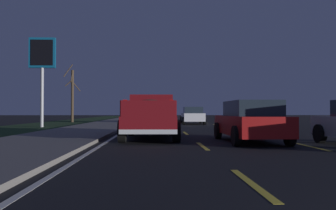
% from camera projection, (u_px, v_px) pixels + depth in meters
% --- Properties ---
extents(ground, '(144.00, 144.00, 0.00)m').
position_uv_depth(ground, '(195.00, 125.00, 27.95)').
color(ground, black).
extents(sidewalk_shoulder, '(108.00, 4.00, 0.12)m').
position_uv_depth(sidewalk_shoulder, '(107.00, 124.00, 27.70)').
color(sidewalk_shoulder, slate).
rests_on(sidewalk_shoulder, ground).
extents(grass_verge, '(108.00, 6.00, 0.01)m').
position_uv_depth(grass_verge, '(46.00, 125.00, 27.53)').
color(grass_verge, '#1E3819').
rests_on(grass_verge, ground).
extents(lane_markings, '(108.00, 7.04, 0.01)m').
position_uv_depth(lane_markings, '(159.00, 124.00, 30.89)').
color(lane_markings, yellow).
rests_on(lane_markings, ground).
extents(pickup_truck, '(5.46, 2.35, 1.87)m').
position_uv_depth(pickup_truck, '(151.00, 115.00, 14.09)').
color(pickup_truck, maroon).
rests_on(pickup_truck, ground).
extents(sedan_white, '(4.42, 2.06, 1.54)m').
position_uv_depth(sedan_white, '(192.00, 115.00, 29.89)').
color(sedan_white, silver).
rests_on(sedan_white, ground).
extents(sedan_red, '(4.43, 2.07, 1.54)m').
position_uv_depth(sedan_red, '(250.00, 121.00, 12.40)').
color(sedan_red, maroon).
rests_on(sedan_red, ground).
extents(gas_price_sign, '(0.27, 1.90, 6.51)m').
position_uv_depth(gas_price_sign, '(42.00, 60.00, 24.11)').
color(gas_price_sign, '#99999E').
rests_on(gas_price_sign, ground).
extents(bare_tree_far, '(1.48, 1.57, 6.18)m').
position_uv_depth(bare_tree_far, '(72.00, 94.00, 35.26)').
color(bare_tree_far, '#423323').
rests_on(bare_tree_far, ground).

